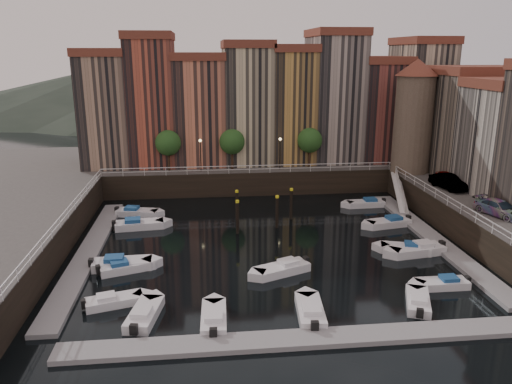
{
  "coord_description": "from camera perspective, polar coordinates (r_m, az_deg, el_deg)",
  "views": [
    {
      "loc": [
        -5.68,
        -44.13,
        17.56
      ],
      "look_at": [
        -0.49,
        4.0,
        3.92
      ],
      "focal_mm": 35.0,
      "sensor_mm": 36.0,
      "label": 1
    }
  ],
  "objects": [
    {
      "name": "boat_right_1",
      "position": [
        47.41,
        18.03,
        -6.3
      ],
      "size": [
        5.35,
        2.65,
        1.2
      ],
      "rotation": [
        0.0,
        0.0,
        3.3
      ],
      "color": "silver",
      "rests_on": "ground"
    },
    {
      "name": "boat_near_0",
      "position": [
        35.66,
        -12.68,
        -13.52
      ],
      "size": [
        2.48,
        4.82,
        1.08
      ],
      "rotation": [
        0.0,
        0.0,
        1.39
      ],
      "color": "silver",
      "rests_on": "ground"
    },
    {
      "name": "boat_right_4",
      "position": [
        60.13,
        12.49,
        -1.28
      ],
      "size": [
        4.65,
        1.84,
        1.06
      ],
      "rotation": [
        0.0,
        0.0,
        3.18
      ],
      "color": "silver",
      "rests_on": "ground"
    },
    {
      "name": "dock_near",
      "position": [
        32.72,
        5.0,
        -16.43
      ],
      "size": [
        30.0,
        2.0,
        0.35
      ],
      "primitive_type": "cube",
      "color": "gray",
      "rests_on": "ground"
    },
    {
      "name": "boat_left_1",
      "position": [
        43.21,
        -14.7,
        -8.27
      ],
      "size": [
        4.76,
        3.01,
        1.07
      ],
      "rotation": [
        0.0,
        0.0,
        0.33
      ],
      "color": "silver",
      "rests_on": "ground"
    },
    {
      "name": "corner_tower",
      "position": [
        64.43,
        17.57,
        8.44
      ],
      "size": [
        5.2,
        5.2,
        13.8
      ],
      "color": "#6B5B4C",
      "rests_on": "quay_right"
    },
    {
      "name": "boat_extra_213",
      "position": [
        41.53,
        3.1,
        -8.73
      ],
      "size": [
        4.96,
        3.44,
        1.13
      ],
      "rotation": [
        0.0,
        0.0,
        3.54
      ],
      "color": "silver",
      "rests_on": "ground"
    },
    {
      "name": "boat_right_2",
      "position": [
        47.49,
        16.86,
        -6.22
      ],
      "size": [
        4.74,
        2.93,
        1.06
      ],
      "rotation": [
        0.0,
        0.0,
        2.83
      ],
      "color": "silver",
      "rests_on": "ground"
    },
    {
      "name": "boat_left_2",
      "position": [
        43.8,
        -15.18,
        -7.92
      ],
      "size": [
        5.18,
        2.02,
        1.18
      ],
      "rotation": [
        0.0,
        0.0,
        0.03
      ],
      "color": "silver",
      "rests_on": "ground"
    },
    {
      "name": "railings",
      "position": [
        51.23,
        0.43,
        0.14
      ],
      "size": [
        36.08,
        34.04,
        0.52
      ],
      "color": "white",
      "rests_on": "ground"
    },
    {
      "name": "promenade_trees",
      "position": [
        63.44,
        -2.15,
        5.76
      ],
      "size": [
        21.2,
        3.2,
        5.2
      ],
      "color": "black",
      "rests_on": "quay_far"
    },
    {
      "name": "mooring_pilings",
      "position": [
        51.97,
        0.57,
        -2.1
      ],
      "size": [
        6.45,
        4.16,
        3.78
      ],
      "color": "black",
      "rests_on": "ground"
    },
    {
      "name": "car_c",
      "position": [
        50.69,
        26.05,
        -1.78
      ],
      "size": [
        3.48,
        5.24,
        1.41
      ],
      "primitive_type": "imported",
      "rotation": [
        0.0,
        0.0,
        0.34
      ],
      "color": "gray",
      "rests_on": "quay_right"
    },
    {
      "name": "ground",
      "position": [
        47.83,
        1.1,
        -5.81
      ],
      "size": [
        200.0,
        200.0,
        0.0
      ],
      "primitive_type": "plane",
      "color": "black",
      "rests_on": "ground"
    },
    {
      "name": "boat_right_3",
      "position": [
        53.96,
        14.99,
        -3.39
      ],
      "size": [
        5.03,
        2.66,
        1.13
      ],
      "rotation": [
        0.0,
        0.0,
        3.34
      ],
      "color": "silver",
      "rests_on": "ground"
    },
    {
      "name": "boat_left_3",
      "position": [
        52.9,
        -13.31,
        -3.64
      ],
      "size": [
        5.27,
        2.39,
        1.19
      ],
      "rotation": [
        0.0,
        0.0,
        0.11
      ],
      "color": "silver",
      "rests_on": "ground"
    },
    {
      "name": "boat_near_2",
      "position": [
        35.37,
        6.23,
        -13.44
      ],
      "size": [
        2.14,
        4.88,
        1.1
      ],
      "rotation": [
        0.0,
        0.0,
        1.48
      ],
      "color": "silver",
      "rests_on": "ground"
    },
    {
      "name": "quay_far",
      "position": [
        72.17,
        -1.49,
        2.87
      ],
      "size": [
        80.0,
        20.0,
        3.0
      ],
      "primitive_type": "cube",
      "color": "black",
      "rests_on": "ground"
    },
    {
      "name": "boat_near_3",
      "position": [
        38.32,
        18.02,
        -11.81
      ],
      "size": [
        2.9,
        4.41,
        1.0
      ],
      "rotation": [
        0.0,
        0.0,
        1.21
      ],
      "color": "silver",
      "rests_on": "ground"
    },
    {
      "name": "far_terrace",
      "position": [
        68.55,
        1.43,
        10.19
      ],
      "size": [
        48.7,
        10.3,
        17.5
      ],
      "color": "#9C7B63",
      "rests_on": "quay_far"
    },
    {
      "name": "car_b",
      "position": [
        58.3,
        21.12,
        1.0
      ],
      "size": [
        2.62,
        5.07,
        1.59
      ],
      "primitive_type": "imported",
      "rotation": [
        0.0,
        0.0,
        0.2
      ],
      "color": "gray",
      "rests_on": "quay_right"
    },
    {
      "name": "gangway",
      "position": [
        60.78,
        16.09,
        0.19
      ],
      "size": [
        2.78,
        8.32,
        3.73
      ],
      "color": "white",
      "rests_on": "ground"
    },
    {
      "name": "dock_left",
      "position": [
        47.68,
        -18.57,
        -6.52
      ],
      "size": [
        2.0,
        28.0,
        0.35
      ],
      "primitive_type": "cube",
      "color": "gray",
      "rests_on": "ground"
    },
    {
      "name": "boat_left_4",
      "position": [
        57.0,
        -13.52,
        -2.27
      ],
      "size": [
        4.93,
        2.67,
        1.1
      ],
      "rotation": [
        0.0,
        0.0,
        -0.22
      ],
      "color": "silver",
      "rests_on": "ground"
    },
    {
      "name": "street_lamps",
      "position": [
        62.61,
        -1.77,
        4.98
      ],
      "size": [
        10.36,
        0.36,
        4.18
      ],
      "color": "black",
      "rests_on": "quay_far"
    },
    {
      "name": "boat_right_0",
      "position": [
        41.7,
        20.6,
        -9.75
      ],
      "size": [
        4.23,
        1.55,
        0.97
      ],
      "rotation": [
        0.0,
        0.0,
        3.14
      ],
      "color": "silver",
      "rests_on": "ground"
    },
    {
      "name": "mountains",
      "position": [
        154.61,
        -3.49,
        12.12
      ],
      "size": [
        145.0,
        100.0,
        18.0
      ],
      "color": "#2D382D",
      "rests_on": "ground"
    },
    {
      "name": "car_a",
      "position": [
        60.18,
        20.88,
        1.38
      ],
      "size": [
        2.42,
        4.43,
        1.43
      ],
      "primitive_type": "imported",
      "rotation": [
        0.0,
        0.0,
        -0.18
      ],
      "color": "gray",
      "rests_on": "quay_right"
    },
    {
      "name": "dock_right",
      "position": [
        51.39,
        19.54,
        -4.99
      ],
      "size": [
        2.0,
        28.0,
        0.35
      ],
      "primitive_type": "cube",
      "color": "gray",
      "rests_on": "ground"
    },
    {
      "name": "boat_left_0",
      "position": [
        38.02,
        -16.04,
        -11.88
      ],
      "size": [
        4.37,
        2.59,
        0.98
      ],
      "rotation": [
        0.0,
        0.0,
        0.28
      ],
      "color": "silver",
      "rests_on": "ground"
    },
    {
      "name": "boat_near_1",
      "position": [
        34.55,
        -4.85,
        -14.19
      ],
      "size": [
        1.83,
        4.64,
        1.06
      ],
      "rotation": [
        0.0,
        0.0,
        1.53
      ],
      "color": "silver",
      "rests_on": "ground"
    }
  ]
}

